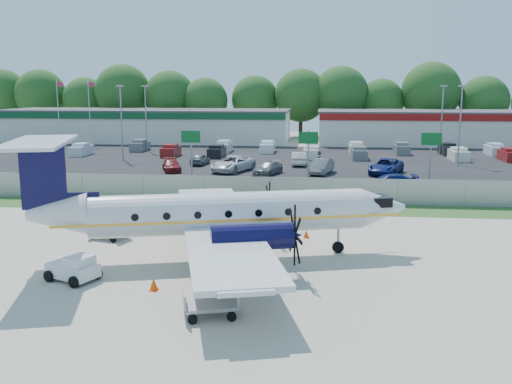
# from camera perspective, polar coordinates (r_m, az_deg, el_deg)

# --- Properties ---
(ground) EXTENTS (170.00, 170.00, 0.00)m
(ground) POSITION_cam_1_polar(r_m,az_deg,el_deg) (31.16, -1.21, -6.18)
(ground) COLOR #B5AF99
(ground) RESTS_ON ground
(grass_verge) EXTENTS (170.00, 4.00, 0.02)m
(grass_verge) POSITION_cam_1_polar(r_m,az_deg,el_deg) (42.72, 0.87, -1.56)
(grass_verge) COLOR #2D561E
(grass_verge) RESTS_ON ground
(access_road) EXTENTS (170.00, 8.00, 0.02)m
(access_road) POSITION_cam_1_polar(r_m,az_deg,el_deg) (49.56, 1.63, 0.13)
(access_road) COLOR black
(access_road) RESTS_ON ground
(parking_lot) EXTENTS (170.00, 32.00, 0.02)m
(parking_lot) POSITION_cam_1_polar(r_m,az_deg,el_deg) (70.27, 3.02, 3.21)
(parking_lot) COLOR black
(parking_lot) RESTS_ON ground
(perimeter_fence) EXTENTS (120.00, 0.06, 1.99)m
(perimeter_fence) POSITION_cam_1_polar(r_m,az_deg,el_deg) (44.48, 1.12, 0.23)
(perimeter_fence) COLOR gray
(perimeter_fence) RESTS_ON ground
(building_west) EXTENTS (46.40, 12.40, 5.24)m
(building_west) POSITION_cam_1_polar(r_m,az_deg,el_deg) (95.93, -10.75, 6.57)
(building_west) COLOR silver
(building_west) RESTS_ON ground
(building_east) EXTENTS (44.40, 12.40, 5.24)m
(building_east) POSITION_cam_1_polar(r_m,az_deg,el_deg) (94.41, 19.88, 6.07)
(building_east) COLOR silver
(building_east) RESTS_ON ground
(sign_left) EXTENTS (1.80, 0.26, 5.00)m
(sign_left) POSITION_cam_1_polar(r_m,az_deg,el_deg) (54.09, -6.52, 4.80)
(sign_left) COLOR gray
(sign_left) RESTS_ON ground
(sign_mid) EXTENTS (1.80, 0.26, 5.00)m
(sign_mid) POSITION_cam_1_polar(r_m,az_deg,el_deg) (52.77, 5.26, 4.68)
(sign_mid) COLOR gray
(sign_mid) RESTS_ON ground
(sign_right) EXTENTS (1.80, 0.26, 5.00)m
(sign_right) POSITION_cam_1_polar(r_m,az_deg,el_deg) (53.73, 17.10, 4.36)
(sign_right) COLOR gray
(sign_right) RESTS_ON ground
(flagpole_west) EXTENTS (1.06, 0.12, 10.00)m
(flagpole_west) POSITION_cam_1_polar(r_m,az_deg,el_deg) (93.55, -19.15, 7.93)
(flagpole_west) COLOR silver
(flagpole_west) RESTS_ON ground
(flagpole_east) EXTENTS (1.06, 0.12, 10.00)m
(flagpole_east) POSITION_cam_1_polar(r_m,az_deg,el_deg) (91.53, -16.29, 8.05)
(flagpole_east) COLOR silver
(flagpole_east) RESTS_ON ground
(light_pole_nw) EXTENTS (0.90, 0.35, 9.09)m
(light_pole_nw) POSITION_cam_1_polar(r_m,az_deg,el_deg) (71.78, -13.32, 7.28)
(light_pole_nw) COLOR gray
(light_pole_nw) RESTS_ON ground
(light_pole_ne) EXTENTS (0.90, 0.35, 9.09)m
(light_pole_ne) POSITION_cam_1_polar(r_m,az_deg,el_deg) (69.58, 19.76, 6.86)
(light_pole_ne) COLOR gray
(light_pole_ne) RESTS_ON ground
(light_pole_sw) EXTENTS (0.90, 0.35, 9.09)m
(light_pole_sw) POSITION_cam_1_polar(r_m,az_deg,el_deg) (81.27, -10.97, 7.72)
(light_pole_sw) COLOR gray
(light_pole_sw) RESTS_ON ground
(light_pole_se) EXTENTS (0.90, 0.35, 9.09)m
(light_pole_se) POSITION_cam_1_polar(r_m,az_deg,el_deg) (79.33, 18.10, 7.33)
(light_pole_se) COLOR gray
(light_pole_se) RESTS_ON ground
(tree_line) EXTENTS (112.00, 6.00, 14.00)m
(tree_line) POSITION_cam_1_polar(r_m,az_deg,el_deg) (104.05, 4.09, 5.57)
(tree_line) COLOR #1E4C16
(tree_line) RESTS_ON ground
(aircraft) EXTENTS (20.80, 20.33, 6.35)m
(aircraft) POSITION_cam_1_polar(r_m,az_deg,el_deg) (29.75, -3.53, -2.12)
(aircraft) COLOR silver
(aircraft) RESTS_ON ground
(pushback_tug) EXTENTS (2.65, 2.35, 1.23)m
(pushback_tug) POSITION_cam_1_polar(r_m,az_deg,el_deg) (28.12, -17.71, -7.30)
(pushback_tug) COLOR silver
(pushback_tug) RESTS_ON ground
(baggage_cart_near) EXTENTS (2.50, 1.92, 1.16)m
(baggage_cart_near) POSITION_cam_1_polar(r_m,az_deg,el_deg) (35.13, -14.53, -3.68)
(baggage_cart_near) COLOR gray
(baggage_cart_near) RESTS_ON ground
(baggage_cart_far) EXTENTS (2.43, 1.84, 1.13)m
(baggage_cart_far) POSITION_cam_1_polar(r_m,az_deg,el_deg) (22.89, -4.56, -11.12)
(baggage_cart_far) COLOR gray
(baggage_cart_far) RESTS_ON ground
(cone_nose) EXTENTS (0.35, 0.35, 0.50)m
(cone_nose) POSITION_cam_1_polar(r_m,az_deg,el_deg) (34.41, 5.05, -4.19)
(cone_nose) COLOR #F04207
(cone_nose) RESTS_ON ground
(cone_port_wing) EXTENTS (0.41, 0.41, 0.58)m
(cone_port_wing) POSITION_cam_1_polar(r_m,az_deg,el_deg) (26.11, -10.20, -9.06)
(cone_port_wing) COLOR #F04207
(cone_port_wing) RESTS_ON ground
(cone_starboard_wing) EXTENTS (0.34, 0.34, 0.49)m
(cone_starboard_wing) POSITION_cam_1_polar(r_m,az_deg,el_deg) (37.65, 6.60, -2.94)
(cone_starboard_wing) COLOR #F04207
(cone_starboard_wing) RESTS_ON ground
(road_car_west) EXTENTS (5.27, 3.82, 1.42)m
(road_car_west) POSITION_cam_1_polar(r_m,az_deg,el_deg) (54.13, -21.80, 0.25)
(road_car_west) COLOR #595B5E
(road_car_west) RESTS_ON ground
(road_car_mid) EXTENTS (5.00, 2.40, 1.40)m
(road_car_mid) POSITION_cam_1_polar(r_m,az_deg,el_deg) (51.18, 13.09, 0.18)
(road_car_mid) COLOR navy
(road_car_mid) RESTS_ON ground
(parked_car_a) EXTENTS (3.15, 4.75, 1.28)m
(parked_car_a) POSITION_cam_1_polar(r_m,az_deg,el_deg) (61.57, -8.42, 2.06)
(parked_car_a) COLOR maroon
(parked_car_a) RESTS_ON ground
(parked_car_b) EXTENTS (4.86, 6.62, 1.67)m
(parked_car_b) POSITION_cam_1_polar(r_m,az_deg,el_deg) (60.79, -2.32, 2.06)
(parked_car_b) COLOR silver
(parked_car_b) RESTS_ON ground
(parked_car_c) EXTENTS (3.30, 4.83, 1.30)m
(parked_car_c) POSITION_cam_1_polar(r_m,az_deg,el_deg) (58.68, 1.21, 1.76)
(parked_car_c) COLOR #595B5E
(parked_car_c) RESTS_ON ground
(parked_car_d) EXTENTS (2.78, 4.94, 1.54)m
(parked_car_d) POSITION_cam_1_polar(r_m,az_deg,el_deg) (59.49, 6.55, 1.81)
(parked_car_d) COLOR #595B5E
(parked_car_d) RESTS_ON ground
(parked_car_e) EXTENTS (4.48, 6.35, 1.61)m
(parked_car_e) POSITION_cam_1_polar(r_m,az_deg,el_deg) (60.37, 12.84, 1.74)
(parked_car_e) COLOR navy
(parked_car_e) RESTS_ON ground
(parked_car_f) EXTENTS (1.93, 3.98, 1.31)m
(parked_car_f) POSITION_cam_1_polar(r_m,az_deg,el_deg) (66.30, -5.61, 2.72)
(parked_car_f) COLOR #595B5E
(parked_car_f) RESTS_ON ground
(parked_car_g) EXTENTS (1.90, 4.73, 1.53)m
(parked_car_g) POSITION_cam_1_polar(r_m,az_deg,el_deg) (65.91, 4.28, 2.70)
(parked_car_g) COLOR beige
(parked_car_g) RESTS_ON ground
(far_parking_rows) EXTENTS (56.00, 10.00, 1.60)m
(far_parking_rows) POSITION_cam_1_polar(r_m,az_deg,el_deg) (75.22, 3.24, 3.68)
(far_parking_rows) COLOR gray
(far_parking_rows) RESTS_ON ground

